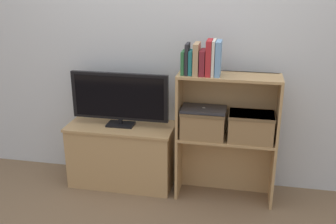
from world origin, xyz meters
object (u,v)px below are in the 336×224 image
Objects in this scene: tv_stand at (122,154)px; book_tan at (197,59)px; book_charcoal at (187,59)px; laptop at (204,109)px; tv at (120,98)px; book_teal at (191,62)px; storage_basket_right at (251,126)px; book_skyblue at (218,58)px; book_crimson at (209,58)px; book_ivory at (214,58)px; book_maroon at (203,62)px; book_forest at (183,62)px; storage_basket_left at (203,122)px.

book_tan is at bearing -7.58° from tv_stand.
book_charcoal is 0.67× the size of laptop.
book_teal reaches higher than tv.
storage_basket_right is at bearing 1.44° from book_teal.
book_skyblue is (0.78, -0.08, 0.37)m from tv.
book_crimson reaches higher than tv_stand.
book_skyblue is (0.16, 0.00, 0.01)m from book_tan.
book_tan is at bearing 0.00° from book_charcoal.
storage_basket_right is at bearing 2.50° from book_skyblue.
book_skyblue is at bearing 0.00° from book_ivory.
book_charcoal reaches higher than book_teal.
tv_stand is at bearing 173.65° from book_ivory.
book_teal is 0.52× the size of laptop.
book_tan is 1.26× the size of book_maroon.
tv is at bearing -90.00° from tv_stand.
book_forest reaches higher than tv_stand.
book_skyblue reaches higher than book_charcoal.
book_crimson reaches higher than book_tan.
book_maroon is at bearing -180.00° from book_skyblue.
book_forest is 0.69m from storage_basket_right.
storage_basket_right is at bearing -3.83° from tv.
tv reaches higher than laptop.
storage_basket_right is (0.42, 0.01, -0.49)m from book_tan.
book_teal is 0.14m from book_crimson.
storage_basket_left is 1.00× the size of storage_basket_right.
laptop is at bearing 158.10° from book_crimson.
book_skyblue is 0.51m from storage_basket_left.
book_teal is 0.76× the size of book_tan.
book_maroon is 0.60m from storage_basket_right.
book_maroon is (0.11, 0.00, -0.02)m from book_charcoal.
storage_basket_right is (0.46, 0.01, -0.47)m from book_teal.
storage_basket_right is at bearing 0.00° from storage_basket_left.
book_charcoal is 0.12m from book_maroon.
laptop is at bearing -5.96° from tv_stand.
book_skyblue is at bearing 0.00° from book_teal.
tv_stand is at bearing 171.50° from book_charcoal.
storage_basket_left is (0.69, -0.07, -0.13)m from tv.
book_skyblue is at bearing 0.00° from book_crimson.
book_forest reaches higher than tv.
tv is at bearing 172.06° from book_teal.
book_maroon is at bearing 180.00° from book_ivory.
book_ivory reaches higher than storage_basket_left.
book_tan is at bearing -169.37° from storage_basket_left.
book_tan is (0.04, 0.00, 0.03)m from book_teal.
book_crimson is 0.60m from storage_basket_right.
book_crimson is at bearing -21.90° from storage_basket_left.
book_ivory reaches higher than book_forest.
book_crimson is at bearing 0.00° from book_teal.
book_maroon reaches higher than storage_basket_right.
book_charcoal is 0.40m from laptop.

